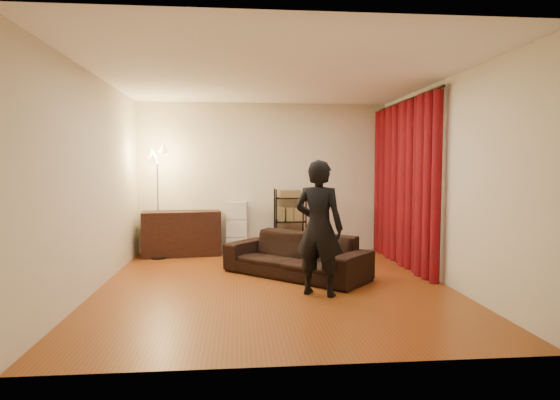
{
  "coord_description": "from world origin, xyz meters",
  "views": [
    {
      "loc": [
        -0.48,
        -6.01,
        1.54
      ],
      "look_at": [
        0.1,
        0.3,
        1.1
      ],
      "focal_mm": 30.0,
      "sensor_mm": 36.0,
      "label": 1
    }
  ],
  "objects": [
    {
      "name": "floor",
      "position": [
        0.0,
        0.0,
        0.0
      ],
      "size": [
        5.0,
        5.0,
        0.0
      ],
      "primitive_type": "plane",
      "color": "brown",
      "rests_on": "ground"
    },
    {
      "name": "ceiling",
      "position": [
        0.0,
        0.0,
        2.7
      ],
      "size": [
        5.0,
        5.0,
        0.0
      ],
      "primitive_type": "plane",
      "rotation": [
        3.14,
        0.0,
        0.0
      ],
      "color": "white",
      "rests_on": "ground"
    },
    {
      "name": "wall_back",
      "position": [
        0.0,
        2.5,
        1.35
      ],
      "size": [
        5.0,
        0.0,
        5.0
      ],
      "primitive_type": "plane",
      "rotation": [
        1.57,
        0.0,
        0.0
      ],
      "color": "beige",
      "rests_on": "ground"
    },
    {
      "name": "wall_front",
      "position": [
        0.0,
        -2.5,
        1.35
      ],
      "size": [
        5.0,
        0.0,
        5.0
      ],
      "primitive_type": "plane",
      "rotation": [
        -1.57,
        0.0,
        0.0
      ],
      "color": "beige",
      "rests_on": "ground"
    },
    {
      "name": "wall_left",
      "position": [
        -2.25,
        0.0,
        1.35
      ],
      "size": [
        0.0,
        5.0,
        5.0
      ],
      "primitive_type": "plane",
      "rotation": [
        1.57,
        0.0,
        1.57
      ],
      "color": "beige",
      "rests_on": "ground"
    },
    {
      "name": "wall_right",
      "position": [
        2.25,
        0.0,
        1.35
      ],
      "size": [
        0.0,
        5.0,
        5.0
      ],
      "primitive_type": "plane",
      "rotation": [
        1.57,
        0.0,
        -1.57
      ],
      "color": "beige",
      "rests_on": "ground"
    },
    {
      "name": "curtain_rod",
      "position": [
        2.15,
        1.12,
        2.58
      ],
      "size": [
        0.04,
        2.65,
        0.04
      ],
      "primitive_type": "cylinder",
      "rotation": [
        1.57,
        0.0,
        0.0
      ],
      "color": "black",
      "rests_on": "wall_right"
    },
    {
      "name": "curtain",
      "position": [
        2.13,
        1.12,
        1.28
      ],
      "size": [
        0.22,
        2.65,
        2.55
      ],
      "primitive_type": null,
      "color": "maroon",
      "rests_on": "ground"
    },
    {
      "name": "sofa",
      "position": [
        0.34,
        0.49,
        0.3
      ],
      "size": [
        2.08,
        1.98,
        0.6
      ],
      "primitive_type": "imported",
      "rotation": [
        0.0,
        0.0,
        -0.73
      ],
      "color": "black",
      "rests_on": "ground"
    },
    {
      "name": "person",
      "position": [
        0.5,
        -0.5,
        0.82
      ],
      "size": [
        0.71,
        0.63,
        1.64
      ],
      "primitive_type": "imported",
      "rotation": [
        0.0,
        0.0,
        2.65
      ],
      "color": "black",
      "rests_on": "ground"
    },
    {
      "name": "media_cabinet",
      "position": [
        -1.45,
        2.23,
        0.39
      ],
      "size": [
        1.39,
        0.67,
        0.78
      ],
      "primitive_type": "cube",
      "rotation": [
        0.0,
        0.0,
        0.13
      ],
      "color": "black",
      "rests_on": "ground"
    },
    {
      "name": "storage_boxes",
      "position": [
        -0.47,
        2.31,
        0.47
      ],
      "size": [
        0.41,
        0.35,
        0.94
      ],
      "primitive_type": null,
      "rotation": [
        0.0,
        0.0,
        -0.13
      ],
      "color": "beige",
      "rests_on": "ground"
    },
    {
      "name": "wire_shelf",
      "position": [
        0.46,
        2.28,
        0.58
      ],
      "size": [
        0.58,
        0.44,
        1.16
      ],
      "primitive_type": null,
      "rotation": [
        0.0,
        0.0,
        0.15
      ],
      "color": "black",
      "rests_on": "ground"
    },
    {
      "name": "floor_lamp",
      "position": [
        -1.82,
        1.99,
        0.94
      ],
      "size": [
        0.44,
        0.44,
        1.88
      ],
      "primitive_type": null,
      "rotation": [
        0.0,
        0.0,
        -0.37
      ],
      "color": "silver",
      "rests_on": "ground"
    }
  ]
}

